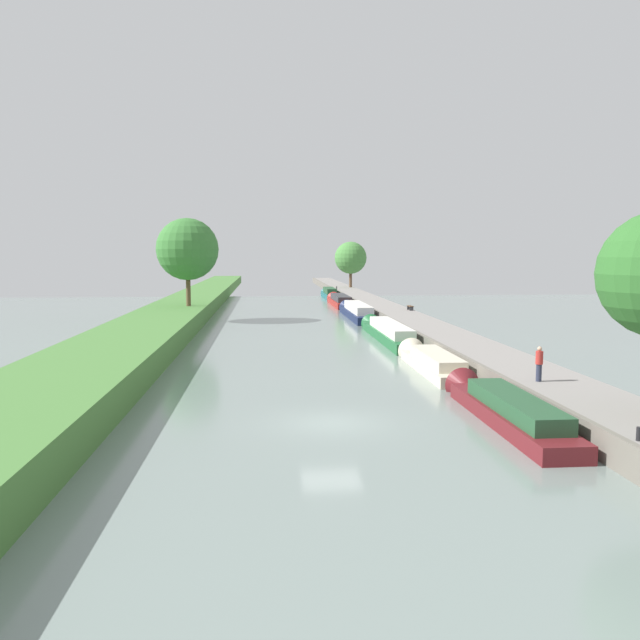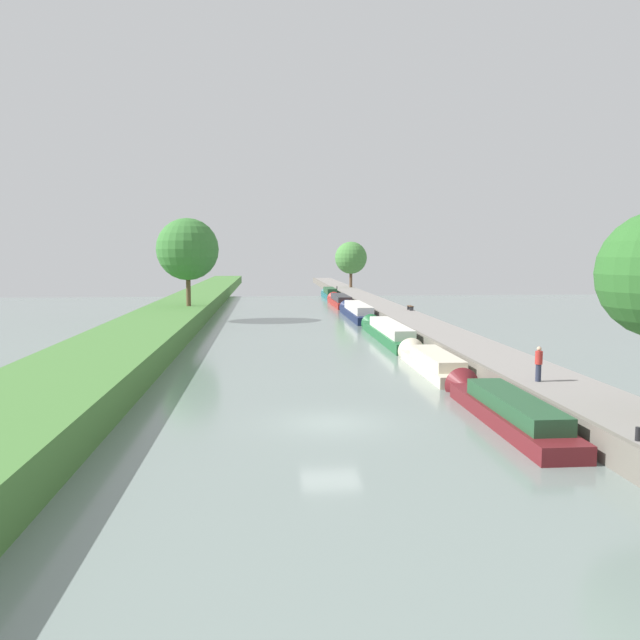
# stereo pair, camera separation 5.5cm
# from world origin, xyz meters

# --- Properties ---
(ground_plane) EXTENTS (160.00, 160.00, 0.00)m
(ground_plane) POSITION_xyz_m (0.00, 0.00, 0.00)
(ground_plane) COLOR slate
(left_grassy_bank) EXTENTS (6.45, 260.00, 1.68)m
(left_grassy_bank) POSITION_xyz_m (-12.14, 0.00, 0.84)
(left_grassy_bank) COLOR #477A38
(left_grassy_bank) RESTS_ON ground_plane
(right_towpath) EXTENTS (4.06, 260.00, 1.12)m
(right_towpath) POSITION_xyz_m (10.94, 0.00, 0.56)
(right_towpath) COLOR gray
(right_towpath) RESTS_ON ground_plane
(stone_quay) EXTENTS (0.25, 260.00, 1.17)m
(stone_quay) POSITION_xyz_m (8.78, 0.00, 0.59)
(stone_quay) COLOR #6B665B
(stone_quay) RESTS_ON ground_plane
(narrowboat_maroon) EXTENTS (1.92, 11.71, 1.91)m
(narrowboat_maroon) POSITION_xyz_m (7.39, -0.16, 0.54)
(narrowboat_maroon) COLOR maroon
(narrowboat_maroon) RESTS_ON ground_plane
(narrowboat_cream) EXTENTS (1.99, 11.02, 1.89)m
(narrowboat_cream) POSITION_xyz_m (7.37, 11.76, 0.50)
(narrowboat_cream) COLOR beige
(narrowboat_cream) RESTS_ON ground_plane
(narrowboat_green) EXTENTS (1.96, 16.99, 2.07)m
(narrowboat_green) POSITION_xyz_m (7.33, 25.58, 0.63)
(narrowboat_green) COLOR #1E6033
(narrowboat_green) RESTS_ON ground_plane
(narrowboat_navy) EXTENTS (2.10, 16.56, 2.26)m
(narrowboat_navy) POSITION_xyz_m (7.29, 43.66, 0.68)
(narrowboat_navy) COLOR #141E42
(narrowboat_navy) RESTS_ON ground_plane
(narrowboat_red) EXTENTS (2.18, 15.18, 2.17)m
(narrowboat_red) POSITION_xyz_m (7.34, 60.58, 0.62)
(narrowboat_red) COLOR maroon
(narrowboat_red) RESTS_ON ground_plane
(narrowboat_teal) EXTENTS (1.82, 12.04, 2.13)m
(narrowboat_teal) POSITION_xyz_m (7.36, 75.26, 0.68)
(narrowboat_teal) COLOR #195B60
(narrowboat_teal) RESTS_ON ground_plane
(tree_rightbank_midnear) EXTENTS (5.70, 5.70, 8.11)m
(tree_rightbank_midnear) POSITION_xyz_m (12.26, 85.88, 6.36)
(tree_rightbank_midnear) COLOR brown
(tree_rightbank_midnear) RESTS_ON right_towpath
(tree_leftbank_downstream) EXTENTS (6.40, 6.40, 9.08)m
(tree_leftbank_downstream) POSITION_xyz_m (-10.78, 40.45, 7.54)
(tree_leftbank_downstream) COLOR brown
(tree_leftbank_downstream) RESTS_ON left_grassy_bank
(person_walking) EXTENTS (0.34, 0.34, 1.66)m
(person_walking) POSITION_xyz_m (10.06, 2.42, 1.99)
(person_walking) COLOR #282D42
(person_walking) RESTS_ON right_towpath
(mooring_bollard_near) EXTENTS (0.16, 0.16, 0.45)m
(mooring_bollard_near) POSITION_xyz_m (9.21, -7.00, 1.35)
(mooring_bollard_near) COLOR black
(mooring_bollard_near) RESTS_ON right_towpath
(mooring_bollard_far) EXTENTS (0.16, 0.16, 0.45)m
(mooring_bollard_far) POSITION_xyz_m (9.21, 80.84, 1.35)
(mooring_bollard_far) COLOR black
(mooring_bollard_far) RESTS_ON right_towpath
(park_bench) EXTENTS (0.44, 1.50, 0.47)m
(park_bench) POSITION_xyz_m (12.52, 39.84, 1.47)
(park_bench) COLOR #333338
(park_bench) RESTS_ON right_towpath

